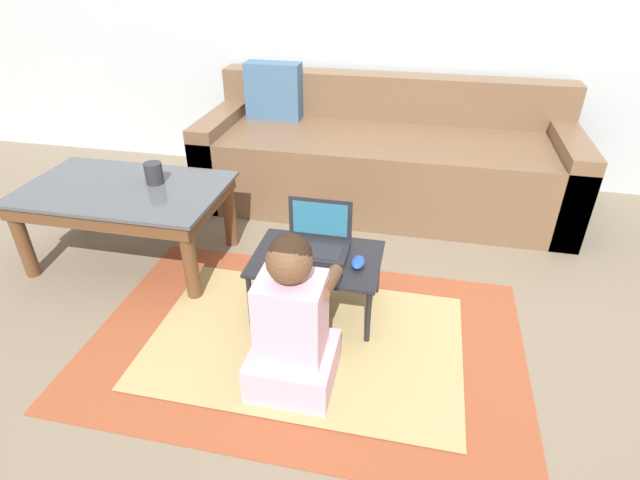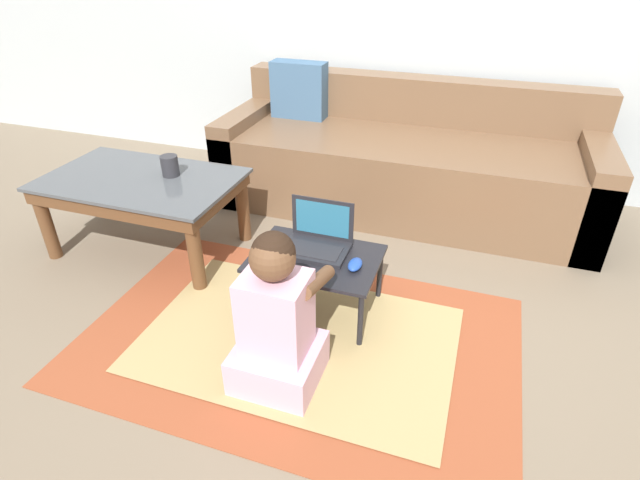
{
  "view_description": "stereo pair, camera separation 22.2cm",
  "coord_description": "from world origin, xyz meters",
  "px_view_note": "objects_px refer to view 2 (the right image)",
  "views": [
    {
      "loc": [
        0.4,
        -1.76,
        1.5
      ],
      "look_at": [
        -0.0,
        0.1,
        0.35
      ],
      "focal_mm": 28.0,
      "sensor_mm": 36.0,
      "label": 1
    },
    {
      "loc": [
        0.61,
        -1.7,
        1.5
      ],
      "look_at": [
        -0.0,
        0.1,
        0.35
      ],
      "focal_mm": 28.0,
      "sensor_mm": 36.0,
      "label": 2
    }
  ],
  "objects_px": {
    "laptop_desk": "(315,262)",
    "computer_mouse": "(355,264)",
    "couch": "(403,163)",
    "cup_on_table": "(170,166)",
    "person_seated": "(277,322)",
    "coffee_table": "(142,189)",
    "laptop": "(317,242)"
  },
  "relations": [
    {
      "from": "laptop",
      "to": "coffee_table",
      "type": "bearing_deg",
      "value": 171.4
    },
    {
      "from": "couch",
      "to": "cup_on_table",
      "type": "distance_m",
      "value": 1.43
    },
    {
      "from": "computer_mouse",
      "to": "laptop",
      "type": "bearing_deg",
      "value": 156.57
    },
    {
      "from": "couch",
      "to": "computer_mouse",
      "type": "distance_m",
      "value": 1.25
    },
    {
      "from": "computer_mouse",
      "to": "laptop_desk",
      "type": "bearing_deg",
      "value": 172.32
    },
    {
      "from": "couch",
      "to": "computer_mouse",
      "type": "xyz_separation_m",
      "value": [
        0.02,
        -1.25,
        0.02
      ]
    },
    {
      "from": "laptop_desk",
      "to": "computer_mouse",
      "type": "bearing_deg",
      "value": -7.68
    },
    {
      "from": "person_seated",
      "to": "cup_on_table",
      "type": "height_order",
      "value": "person_seated"
    },
    {
      "from": "couch",
      "to": "computer_mouse",
      "type": "relative_size",
      "value": 22.18
    },
    {
      "from": "laptop_desk",
      "to": "computer_mouse",
      "type": "xyz_separation_m",
      "value": [
        0.19,
        -0.03,
        0.05
      ]
    },
    {
      "from": "couch",
      "to": "laptop",
      "type": "xyz_separation_m",
      "value": [
        -0.18,
        -1.16,
        0.04
      ]
    },
    {
      "from": "laptop",
      "to": "person_seated",
      "type": "relative_size",
      "value": 0.44
    },
    {
      "from": "laptop_desk",
      "to": "computer_mouse",
      "type": "distance_m",
      "value": 0.2
    },
    {
      "from": "couch",
      "to": "computer_mouse",
      "type": "bearing_deg",
      "value": -88.92
    },
    {
      "from": "computer_mouse",
      "to": "cup_on_table",
      "type": "relative_size",
      "value": 0.95
    },
    {
      "from": "laptop",
      "to": "computer_mouse",
      "type": "relative_size",
      "value": 2.85
    },
    {
      "from": "laptop_desk",
      "to": "couch",
      "type": "bearing_deg",
      "value": 82.27
    },
    {
      "from": "laptop",
      "to": "cup_on_table",
      "type": "bearing_deg",
      "value": 165.14
    },
    {
      "from": "couch",
      "to": "person_seated",
      "type": "xyz_separation_m",
      "value": [
        -0.16,
        -1.68,
        0.0
      ]
    },
    {
      "from": "laptop",
      "to": "cup_on_table",
      "type": "height_order",
      "value": "cup_on_table"
    },
    {
      "from": "couch",
      "to": "laptop",
      "type": "relative_size",
      "value": 7.77
    },
    {
      "from": "coffee_table",
      "to": "laptop_desk",
      "type": "height_order",
      "value": "coffee_table"
    },
    {
      "from": "laptop_desk",
      "to": "cup_on_table",
      "type": "bearing_deg",
      "value": 161.75
    },
    {
      "from": "laptop_desk",
      "to": "person_seated",
      "type": "bearing_deg",
      "value": -88.82
    },
    {
      "from": "laptop_desk",
      "to": "laptop",
      "type": "bearing_deg",
      "value": 102.59
    },
    {
      "from": "computer_mouse",
      "to": "coffee_table",
      "type": "bearing_deg",
      "value": 168.84
    },
    {
      "from": "cup_on_table",
      "to": "person_seated",
      "type": "bearing_deg",
      "value": -39.44
    },
    {
      "from": "computer_mouse",
      "to": "cup_on_table",
      "type": "bearing_deg",
      "value": 163.5
    },
    {
      "from": "coffee_table",
      "to": "laptop_desk",
      "type": "xyz_separation_m",
      "value": [
        1.05,
        -0.22,
        -0.1
      ]
    },
    {
      "from": "couch",
      "to": "coffee_table",
      "type": "relative_size",
      "value": 2.25
    },
    {
      "from": "laptop",
      "to": "couch",
      "type": "bearing_deg",
      "value": 81.18
    },
    {
      "from": "laptop_desk",
      "to": "cup_on_table",
      "type": "height_order",
      "value": "cup_on_table"
    }
  ]
}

